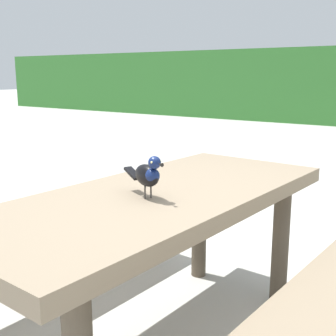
{
  "coord_description": "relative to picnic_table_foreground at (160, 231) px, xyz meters",
  "views": [
    {
      "loc": [
        0.87,
        -1.53,
        1.24
      ],
      "look_at": [
        -0.2,
        0.0,
        0.84
      ],
      "focal_mm": 47.16,
      "sensor_mm": 36.0,
      "label": 1
    }
  ],
  "objects": [
    {
      "name": "bird_grackle",
      "position": [
        0.03,
        -0.13,
        0.29
      ],
      "size": [
        0.27,
        0.14,
        0.18
      ],
      "color": "black",
      "rests_on": "picnic_table_foreground"
    },
    {
      "name": "picnic_table_foreground",
      "position": [
        0.0,
        0.0,
        0.0
      ],
      "size": [
        1.78,
        1.84,
        0.74
      ],
      "color": "#84725B",
      "rests_on": "ground"
    }
  ]
}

